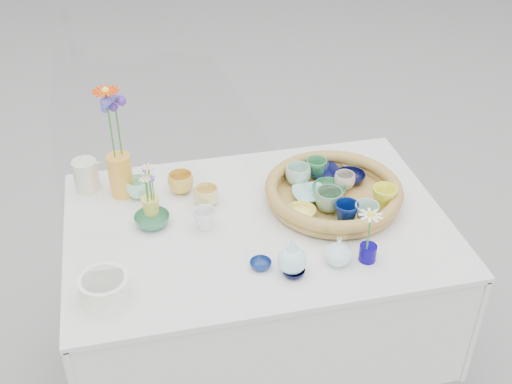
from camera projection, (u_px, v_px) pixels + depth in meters
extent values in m
plane|color=gray|center=(257.00, 373.00, 2.57)|extent=(80.00, 80.00, 0.00)
imported|color=#0C1043|center=(323.00, 172.00, 2.33)|extent=(0.13, 0.13, 0.03)
imported|color=black|center=(350.00, 178.00, 2.29)|extent=(0.13, 0.13, 0.03)
imported|color=yellow|center=(384.00, 197.00, 2.15)|extent=(0.11, 0.11, 0.08)
imported|color=#31794F|center=(329.00, 191.00, 2.22)|extent=(0.14, 0.14, 0.04)
imported|color=gray|center=(329.00, 200.00, 2.14)|extent=(0.12, 0.12, 0.08)
imported|color=#91DCD2|center=(309.00, 195.00, 2.21)|extent=(0.12, 0.12, 0.03)
imported|color=#A2D1B9|center=(298.00, 175.00, 2.27)|extent=(0.11, 0.11, 0.07)
imported|color=beige|center=(344.00, 181.00, 2.25)|extent=(0.09, 0.09, 0.06)
imported|color=#A3CCE0|center=(353.00, 165.00, 2.37)|extent=(0.09, 0.09, 0.02)
imported|color=#051855|center=(346.00, 213.00, 2.08)|extent=(0.08, 0.08, 0.07)
imported|color=#EEE65D|center=(301.00, 213.00, 2.12)|extent=(0.13, 0.13, 0.03)
imported|color=#9CC0B0|center=(366.00, 214.00, 2.08)|extent=(0.09, 0.09, 0.07)
imported|color=#348450|center=(316.00, 168.00, 2.31)|extent=(0.08, 0.08, 0.07)
imported|color=gold|center=(181.00, 183.00, 2.26)|extent=(0.11, 0.11, 0.07)
imported|color=#ECD579|center=(207.00, 196.00, 2.20)|extent=(0.11, 0.11, 0.07)
imported|color=#2F6F4C|center=(152.00, 220.00, 2.11)|extent=(0.15, 0.15, 0.04)
imported|color=white|center=(204.00, 219.00, 2.09)|extent=(0.08, 0.08, 0.07)
imported|color=navy|center=(261.00, 264.00, 1.94)|extent=(0.08, 0.08, 0.02)
imported|color=#A2EACB|center=(139.00, 188.00, 2.24)|extent=(0.10, 0.10, 0.07)
imported|color=black|center=(293.00, 272.00, 1.91)|extent=(0.09, 0.09, 0.02)
imported|color=silver|center=(338.00, 251.00, 1.94)|extent=(0.11, 0.11, 0.09)
cylinder|color=#0A006E|center=(368.00, 253.00, 1.96)|extent=(0.06, 0.06, 0.05)
cylinder|color=gold|center=(121.00, 175.00, 2.22)|extent=(0.09, 0.09, 0.16)
cylinder|color=#F4DA52|center=(151.00, 206.00, 2.15)|extent=(0.07, 0.07, 0.06)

